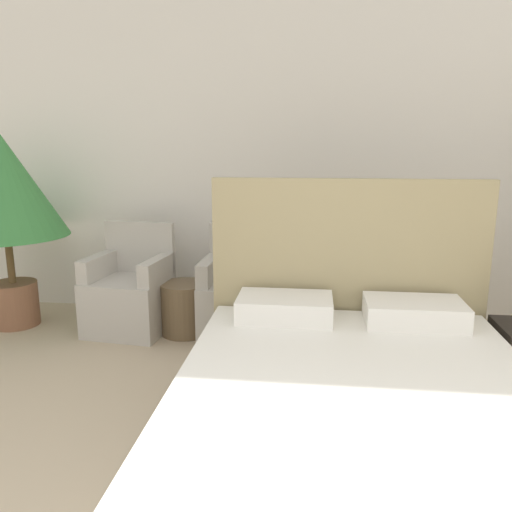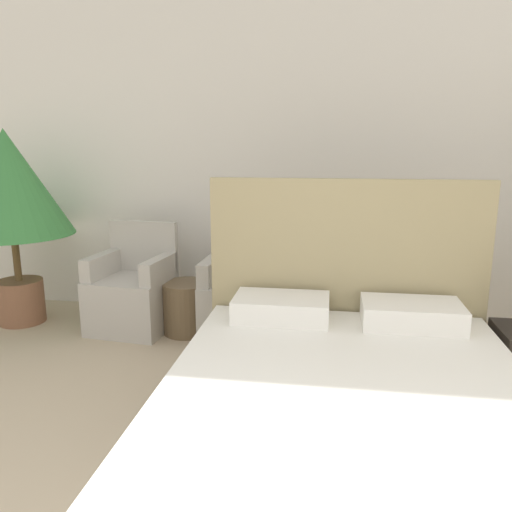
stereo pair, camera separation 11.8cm
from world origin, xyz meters
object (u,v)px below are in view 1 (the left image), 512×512
at_px(armchair_near_window_left, 130,297).
at_px(side_table, 185,308).
at_px(armchair_near_window_right, 242,301).
at_px(potted_palm, 2,191).
at_px(bed, 356,416).

xyz_separation_m(armchair_near_window_left, side_table, (0.47, -0.01, -0.08)).
relative_size(armchair_near_window_left, armchair_near_window_right, 1.00).
distance_m(armchair_near_window_left, side_table, 0.48).
xyz_separation_m(armchair_near_window_right, potted_palm, (-1.98, 0.01, 0.86)).
height_order(bed, armchair_near_window_right, bed).
height_order(armchair_near_window_right, potted_palm, potted_palm).
xyz_separation_m(bed, armchair_near_window_left, (-1.73, 1.67, 0.01)).
height_order(armchair_near_window_right, side_table, armchair_near_window_right).
distance_m(bed, armchair_near_window_right, 1.84).
bearing_deg(armchair_near_window_right, armchair_near_window_left, -178.36).
bearing_deg(armchair_near_window_left, armchair_near_window_right, 6.41).
bearing_deg(side_table, bed, -52.78).
height_order(armchair_near_window_left, side_table, armchair_near_window_left).
distance_m(armchair_near_window_right, potted_palm, 2.16).
relative_size(armchair_near_window_right, potted_palm, 0.53).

